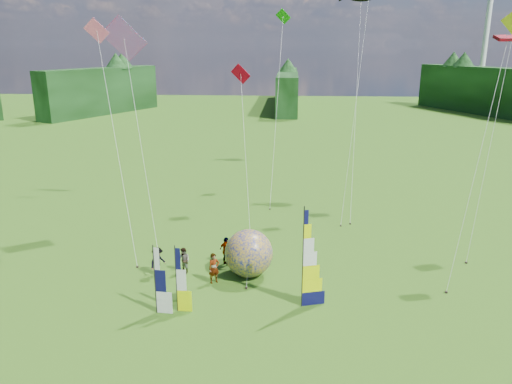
# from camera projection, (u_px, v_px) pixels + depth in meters

# --- Properties ---
(ground) EXTENTS (220.00, 220.00, 0.00)m
(ground) POSITION_uv_depth(u_px,v_px,m) (271.00, 328.00, 23.46)
(ground) COLOR #44681D
(ground) RESTS_ON ground
(treeline_ring) EXTENTS (210.00, 210.00, 8.00)m
(treeline_ring) POSITION_uv_depth(u_px,v_px,m) (272.00, 250.00, 22.32)
(treeline_ring) COLOR #296028
(treeline_ring) RESTS_ON ground
(turbine_right) EXTENTS (8.00, 1.20, 30.00)m
(turbine_right) POSITION_uv_depth(u_px,v_px,m) (486.00, 34.00, 113.76)
(turbine_right) COLOR silver
(turbine_right) RESTS_ON ground
(feather_banner_main) EXTENTS (1.36, 0.50, 5.18)m
(feather_banner_main) POSITION_uv_depth(u_px,v_px,m) (303.00, 260.00, 24.71)
(feather_banner_main) COLOR #0D0D43
(feather_banner_main) RESTS_ON ground
(side_banner_left) EXTENTS (0.96, 0.14, 3.41)m
(side_banner_left) POSITION_uv_depth(u_px,v_px,m) (176.00, 280.00, 24.52)
(side_banner_left) COLOR #E9FF00
(side_banner_left) RESTS_ON ground
(side_banner_far) EXTENTS (1.03, 0.19, 3.50)m
(side_banner_far) POSITION_uv_depth(u_px,v_px,m) (155.00, 281.00, 24.35)
(side_banner_far) COLOR white
(side_banner_far) RESTS_ON ground
(bol_inflatable) EXTENTS (3.07, 3.07, 2.76)m
(bol_inflatable) POSITION_uv_depth(u_px,v_px,m) (249.00, 253.00, 28.45)
(bol_inflatable) COLOR navy
(bol_inflatable) RESTS_ON ground
(spectator_a) EXTENTS (0.76, 0.69, 1.75)m
(spectator_a) POSITION_uv_depth(u_px,v_px,m) (214.00, 268.00, 27.74)
(spectator_a) COLOR #66594C
(spectator_a) RESTS_ON ground
(spectator_b) EXTENTS (0.82, 0.74, 1.53)m
(spectator_b) POSITION_uv_depth(u_px,v_px,m) (184.00, 261.00, 28.96)
(spectator_b) COLOR #66594C
(spectator_b) RESTS_ON ground
(spectator_c) EXTENTS (0.90, 1.16, 1.71)m
(spectator_c) POSITION_uv_depth(u_px,v_px,m) (158.00, 262.00, 28.63)
(spectator_c) COLOR #66594C
(spectator_c) RESTS_ON ground
(spectator_d) EXTENTS (1.07, 0.97, 1.76)m
(spectator_d) POSITION_uv_depth(u_px,v_px,m) (226.00, 251.00, 30.01)
(spectator_d) COLOR #66594C
(spectator_d) RESTS_ON ground
(camp_chair) EXTENTS (0.66, 0.66, 0.94)m
(camp_chair) POSITION_uv_depth(u_px,v_px,m) (182.00, 293.00, 25.84)
(camp_chair) COLOR navy
(camp_chair) RESTS_ON ground
(kite_whale) EXTENTS (8.29, 15.83, 18.32)m
(kite_whale) POSITION_uv_depth(u_px,v_px,m) (357.00, 92.00, 40.20)
(kite_whale) COLOR black
(kite_whale) RESTS_ON ground
(kite_rainbow_delta) EXTENTS (10.06, 12.62, 15.83)m
(kite_rainbow_delta) POSITION_uv_depth(u_px,v_px,m) (139.00, 121.00, 33.16)
(kite_rainbow_delta) COLOR red
(kite_rainbow_delta) RESTS_ON ground
(kite_parafoil) EXTENTS (7.32, 9.10, 14.67)m
(kite_parafoil) POSITION_uv_depth(u_px,v_px,m) (480.00, 149.00, 27.26)
(kite_parafoil) COLOR red
(kite_parafoil) RESTS_ON ground
(small_kite_red) EXTENTS (6.70, 10.72, 11.95)m
(small_kite_red) POSITION_uv_depth(u_px,v_px,m) (245.00, 139.00, 37.46)
(small_kite_red) COLOR red
(small_kite_red) RESTS_ON ground
(small_kite_orange) EXTENTS (6.30, 10.30, 18.71)m
(small_kite_orange) POSITION_uv_depth(u_px,v_px,m) (357.00, 93.00, 37.33)
(small_kite_orange) COLOR orange
(small_kite_orange) RESTS_ON ground
(small_kite_yellow) EXTENTS (7.69, 9.75, 15.60)m
(small_kite_yellow) POSITION_uv_depth(u_px,v_px,m) (493.00, 129.00, 30.90)
(small_kite_yellow) COLOR yellow
(small_kite_yellow) RESTS_ON ground
(small_kite_pink) EXTENTS (7.29, 9.72, 15.04)m
(small_kite_pink) POSITION_uv_depth(u_px,v_px,m) (115.00, 134.00, 30.89)
(small_kite_pink) COLOR #FE5A87
(small_kite_pink) RESTS_ON ground
(small_kite_green) EXTENTS (5.36, 13.66, 16.51)m
(small_kite_green) POSITION_uv_depth(u_px,v_px,m) (277.00, 99.00, 43.17)
(small_kite_green) COLOR #189C0D
(small_kite_green) RESTS_ON ground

